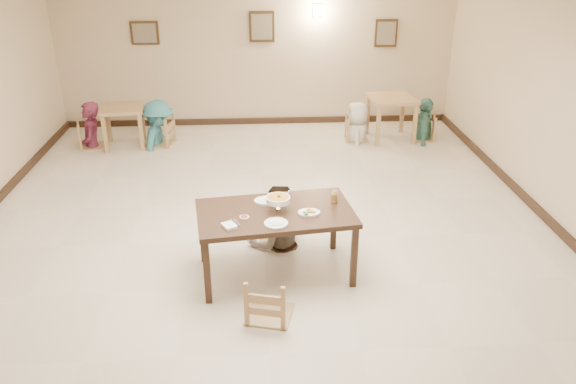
{
  "coord_description": "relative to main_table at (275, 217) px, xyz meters",
  "views": [
    {
      "loc": [
        -0.08,
        -6.47,
        3.71
      ],
      "look_at": [
        0.31,
        -0.17,
        0.77
      ],
      "focal_mm": 35.0,
      "sensor_mm": 36.0,
      "label": 1
    }
  ],
  "objects": [
    {
      "name": "bg_chair_rr",
      "position": [
        3.09,
        4.61,
        -0.29
      ],
      "size": [
        0.43,
        0.43,
        0.91
      ],
      "rotation": [
        0.0,
        0.0,
        -1.79
      ],
      "color": "tan",
      "rests_on": "floor"
    },
    {
      "name": "bg_chair_rl",
      "position": [
        1.77,
        4.59,
        -0.29
      ],
      "size": [
        0.43,
        0.43,
        0.92
      ],
      "rotation": [
        0.0,
        0.0,
        1.54
      ],
      "color": "tan",
      "rests_on": "floor"
    },
    {
      "name": "rice_plate_near",
      "position": [
        -0.0,
        -0.32,
        0.09
      ],
      "size": [
        0.26,
        0.26,
        0.06
      ],
      "color": "white",
      "rests_on": "main_table"
    },
    {
      "name": "napkin_cutlery",
      "position": [
        -0.51,
        -0.34,
        0.1
      ],
      "size": [
        0.22,
        0.27,
        0.03
      ],
      "color": "white",
      "rests_on": "main_table"
    },
    {
      "name": "bg_table_right",
      "position": [
        2.43,
        4.65,
        -0.05
      ],
      "size": [
        0.91,
        0.91,
        0.84
      ],
      "rotation": [
        0.0,
        0.0,
        0.09
      ],
      "color": "tan",
      "rests_on": "floor"
    },
    {
      "name": "bg_diner_b",
      "position": [
        -2.03,
        4.6,
        0.12
      ],
      "size": [
        0.79,
        1.19,
        1.73
      ],
      "primitive_type": "imported",
      "rotation": [
        0.0,
        0.0,
        1.43
      ],
      "color": "teal",
      "rests_on": "floor"
    },
    {
      "name": "picture_a",
      "position": [
        -2.32,
        5.75,
        1.16
      ],
      "size": [
        0.55,
        0.04,
        0.45
      ],
      "color": "#392612",
      "rests_on": "wall_back"
    },
    {
      "name": "picture_b",
      "position": [
        -0.02,
        5.75,
        1.26
      ],
      "size": [
        0.5,
        0.04,
        0.6
      ],
      "color": "#392612",
      "rests_on": "wall_back"
    },
    {
      "name": "bg_table_left",
      "position": [
        -2.66,
        4.56,
        -0.12
      ],
      "size": [
        0.86,
        0.86,
        0.76
      ],
      "rotation": [
        0.0,
        0.0,
        0.13
      ],
      "color": "tan",
      "rests_on": "floor"
    },
    {
      "name": "curry_warmer",
      "position": [
        0.03,
        0.0,
        0.23
      ],
      "size": [
        0.31,
        0.27,
        0.25
      ],
      "color": "silver",
      "rests_on": "main_table"
    },
    {
      "name": "main_table",
      "position": [
        0.0,
        0.0,
        0.0
      ],
      "size": [
        1.88,
        1.21,
        0.83
      ],
      "rotation": [
        0.0,
        0.0,
        0.13
      ],
      "color": "#392316",
      "rests_on": "floor"
    },
    {
      "name": "main_diner",
      "position": [
        0.04,
        0.71,
        0.07
      ],
      "size": [
        0.91,
        0.79,
        1.62
      ],
      "primitive_type": "imported",
      "rotation": [
        0.0,
        0.0,
        3.39
      ],
      "color": "gray",
      "rests_on": "floor"
    },
    {
      "name": "wall_back",
      "position": [
        -0.12,
        5.79,
        0.76
      ],
      "size": [
        10.0,
        0.0,
        10.0
      ],
      "primitive_type": "plane",
      "rotation": [
        1.57,
        0.0,
        0.0
      ],
      "color": "beige",
      "rests_on": "floor"
    },
    {
      "name": "bg_diner_a",
      "position": [
        -3.29,
        4.53,
        0.12
      ],
      "size": [
        0.52,
        0.7,
        1.74
      ],
      "primitive_type": "imported",
      "rotation": [
        0.0,
        0.0,
        4.89
      ],
      "color": "maroon",
      "rests_on": "floor"
    },
    {
      "name": "wall_sconce",
      "position": [
        1.08,
        5.75,
        1.56
      ],
      "size": [
        0.16,
        0.05,
        0.22
      ],
      "primitive_type": "cube",
      "color": "#FFD88C",
      "rests_on": "wall_back"
    },
    {
      "name": "bg_diner_c",
      "position": [
        1.77,
        4.59,
        0.02
      ],
      "size": [
        0.59,
        0.81,
        1.53
      ],
      "primitive_type": "imported",
      "rotation": [
        0.0,
        0.0,
        4.57
      ],
      "color": "silver",
      "rests_on": "floor"
    },
    {
      "name": "rice_plate_far",
      "position": [
        -0.08,
        0.25,
        0.1
      ],
      "size": [
        0.31,
        0.31,
        0.07
      ],
      "color": "white",
      "rests_on": "main_table"
    },
    {
      "name": "baseboard_back",
      "position": [
        -0.12,
        5.76,
        -0.68
      ],
      "size": [
        8.0,
        0.06,
        0.12
      ],
      "primitive_type": "cube",
      "color": "black",
      "rests_on": "floor"
    },
    {
      "name": "drink_glass",
      "position": [
        0.7,
        0.18,
        0.15
      ],
      "size": [
        0.08,
        0.08,
        0.15
      ],
      "color": "white",
      "rests_on": "main_table"
    },
    {
      "name": "floor",
      "position": [
        -0.12,
        0.79,
        -0.74
      ],
      "size": [
        10.0,
        10.0,
        0.0
      ],
      "primitive_type": "plane",
      "color": "beige",
      "rests_on": "ground"
    },
    {
      "name": "bg_chair_lr",
      "position": [
        -2.03,
        4.6,
        -0.22
      ],
      "size": [
        0.5,
        0.5,
        1.06
      ],
      "rotation": [
        0.0,
        0.0,
        -1.79
      ],
      "color": "tan",
      "rests_on": "floor"
    },
    {
      "name": "picture_c",
      "position": [
        2.48,
        5.75,
        1.11
      ],
      "size": [
        0.45,
        0.04,
        0.55
      ],
      "color": "#392612",
      "rests_on": "wall_back"
    },
    {
      "name": "ceiling",
      "position": [
        -0.12,
        0.79,
        2.26
      ],
      "size": [
        10.0,
        10.0,
        0.0
      ],
      "primitive_type": "plane",
      "color": "white",
      "rests_on": "wall_back"
    },
    {
      "name": "chili_dish",
      "position": [
        -0.35,
        -0.15,
        0.09
      ],
      "size": [
        0.11,
        0.11,
        0.02
      ],
      "color": "white",
      "rests_on": "main_table"
    },
    {
      "name": "fried_plate",
      "position": [
        0.38,
        -0.09,
        0.1
      ],
      "size": [
        0.25,
        0.25,
        0.06
      ],
      "color": "white",
      "rests_on": "main_table"
    },
    {
      "name": "chair_near",
      "position": [
        -0.1,
        -0.82,
        -0.26
      ],
      "size": [
        0.46,
        0.46,
        0.98
      ],
      "rotation": [
        0.0,
        0.0,
        2.89
      ],
      "color": "tan",
      "rests_on": "floor"
    },
    {
      "name": "baseboard_right",
      "position": [
        3.85,
        0.79,
        -0.68
      ],
      "size": [
        0.06,
        10.0,
        0.12
      ],
      "primitive_type": "cube",
      "color": "black",
      "rests_on": "floor"
    },
    {
      "name": "bg_chair_ll",
      "position": [
        -3.29,
        4.53,
        -0.27
      ],
      "size": [
        0.45,
        0.45,
        0.95
      ],
      "rotation": [
        0.0,
        0.0,
        1.86
      ],
      "color": "tan",
      "rests_on": "floor"
    },
    {
      "name": "chair_far",
      "position": [
        0.02,
        0.8,
        -0.31
      ],
      "size": [
        0.41,
        0.41,
        0.87
      ],
      "rotation": [
        0.0,
        0.0,
        0.05
      ],
      "color": "tan",
      "rests_on": "floor"
    },
    {
      "name": "bg_diner_d",
      "position": [
        3.09,
        4.61,
        0.07
      ],
      "size": [
        0.62,
        1.02,
        1.63
      ],
      "primitive_type": "imported",
      "rotation": [
        0.0,
        0.0,
        1.32
      ],
      "color": "#4F927E",
      "rests_on": "floor"
    }
  ]
}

